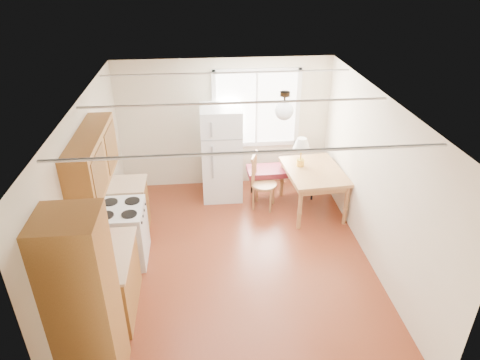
{
  "coord_description": "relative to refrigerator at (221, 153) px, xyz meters",
  "views": [
    {
      "loc": [
        -0.45,
        -5.16,
        4.18
      ],
      "look_at": [
        0.09,
        0.43,
        1.15
      ],
      "focal_mm": 32.0,
      "sensor_mm": 36.0,
      "label": 1
    }
  ],
  "objects": [
    {
      "name": "room_shell",
      "position": [
        0.1,
        -2.0,
        0.37
      ],
      "size": [
        4.6,
        5.6,
        2.62
      ],
      "color": "#582112",
      "rests_on": "ground"
    },
    {
      "name": "kitchen_run",
      "position": [
        -1.62,
        -2.63,
        -0.04
      ],
      "size": [
        0.65,
        3.4,
        2.2
      ],
      "color": "brown",
      "rests_on": "ground"
    },
    {
      "name": "window_unit",
      "position": [
        0.7,
        0.48,
        0.67
      ],
      "size": [
        1.64,
        0.05,
        1.51
      ],
      "color": "white",
      "rests_on": "room_shell"
    },
    {
      "name": "pendant_light",
      "position": [
        0.8,
        -1.6,
        1.35
      ],
      "size": [
        0.26,
        0.26,
        0.4
      ],
      "color": "black",
      "rests_on": "room_shell"
    },
    {
      "name": "refrigerator",
      "position": [
        0.0,
        0.0,
        0.0
      ],
      "size": [
        0.73,
        0.76,
        1.76
      ],
      "rotation": [
        0.0,
        0.0,
        -0.01
      ],
      "color": "silver",
      "rests_on": "ground"
    },
    {
      "name": "bench",
      "position": [
        1.12,
        -0.16,
        -0.34
      ],
      "size": [
        1.32,
        0.52,
        0.6
      ],
      "rotation": [
        0.0,
        0.0,
        0.02
      ],
      "color": "#5A151E",
      "rests_on": "ground"
    },
    {
      "name": "dining_table",
      "position": [
        1.58,
        -0.66,
        -0.19
      ],
      "size": [
        1.05,
        1.34,
        0.79
      ],
      "rotation": [
        0.0,
        0.0,
        0.08
      ],
      "color": "#97663A",
      "rests_on": "ground"
    },
    {
      "name": "chair",
      "position": [
        0.63,
        -0.49,
        -0.29
      ],
      "size": [
        0.5,
        0.5,
        1.03
      ],
      "rotation": [
        0.0,
        0.0,
        -0.35
      ],
      "color": "#97663A",
      "rests_on": "ground"
    },
    {
      "name": "table_lamp",
      "position": [
        1.37,
        -0.47,
        0.29
      ],
      "size": [
        0.3,
        0.3,
        0.52
      ],
      "rotation": [
        0.0,
        0.0,
        -0.16
      ],
      "color": "gold",
      "rests_on": "dining_table"
    },
    {
      "name": "coffee_maker",
      "position": [
        -1.62,
        -3.31,
        0.16
      ],
      "size": [
        0.21,
        0.26,
        0.38
      ],
      "rotation": [
        0.0,
        0.0,
        -0.08
      ],
      "color": "black",
      "rests_on": "kitchen_run"
    },
    {
      "name": "kettle",
      "position": [
        -1.7,
        -2.4,
        0.13
      ],
      "size": [
        0.14,
        0.14,
        0.26
      ],
      "color": "red",
      "rests_on": "kitchen_run"
    }
  ]
}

